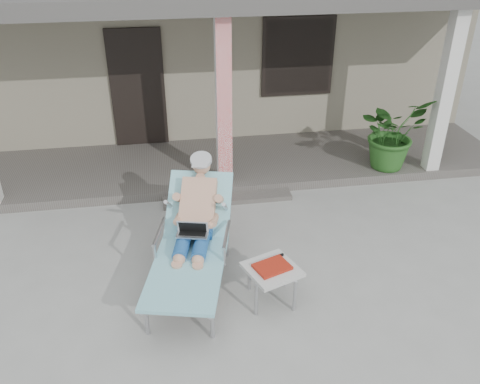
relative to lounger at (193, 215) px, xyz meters
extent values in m
plane|color=#9E9E99|center=(0.64, -0.12, -0.86)|extent=(60.00, 60.00, 0.00)
cube|color=gray|center=(0.64, 6.38, 0.64)|extent=(10.00, 5.00, 3.00)
cube|color=black|center=(-0.66, 3.85, 0.34)|extent=(0.95, 0.06, 2.10)
cube|color=black|center=(2.24, 3.85, 0.79)|extent=(1.20, 0.06, 1.30)
cube|color=black|center=(2.24, 3.84, 0.79)|extent=(1.32, 0.05, 1.42)
cube|color=#605B56|center=(0.64, 2.88, -0.78)|extent=(10.00, 2.00, 0.15)
cube|color=red|center=(0.64, 2.03, 0.60)|extent=(0.22, 0.22, 2.61)
cube|color=silver|center=(4.14, 2.03, 0.60)|extent=(0.22, 0.22, 2.61)
cube|color=#605B56|center=(0.64, 1.73, -0.82)|extent=(2.00, 0.30, 0.07)
cylinder|color=#B7B7BC|center=(-0.59, -0.94, -0.65)|extent=(0.05, 0.05, 0.41)
cylinder|color=#B7B7BC|center=(0.09, -1.11, -0.65)|extent=(0.05, 0.05, 0.41)
cylinder|color=#B7B7BC|center=(-0.24, 0.49, -0.65)|extent=(0.05, 0.05, 0.41)
cylinder|color=#B7B7BC|center=(0.44, 0.32, -0.65)|extent=(0.05, 0.05, 0.41)
cube|color=#B7B7BC|center=(-0.13, -0.51, -0.43)|extent=(1.00, 1.48, 0.03)
cube|color=#8ECFDB|center=(-0.13, -0.51, -0.40)|extent=(1.11, 1.55, 0.04)
cube|color=#B7B7BC|center=(0.11, 0.45, -0.17)|extent=(0.83, 0.79, 0.55)
cube|color=#8ECFDB|center=(0.11, 0.45, -0.13)|extent=(0.95, 0.90, 0.62)
cylinder|color=#B6B5B8|center=(0.19, 0.76, 0.36)|extent=(0.33, 0.33, 0.14)
cube|color=silver|center=(-0.01, -0.04, -0.21)|extent=(0.42, 0.34, 0.26)
cube|color=beige|center=(0.83, -0.62, -0.42)|extent=(0.71, 0.71, 0.04)
cylinder|color=#B7B7BC|center=(0.61, -0.84, -0.65)|extent=(0.04, 0.04, 0.42)
cylinder|color=#B7B7BC|center=(1.05, -0.84, -0.65)|extent=(0.04, 0.04, 0.42)
cylinder|color=#B7B7BC|center=(0.61, -0.40, -0.65)|extent=(0.04, 0.04, 0.42)
cylinder|color=#B7B7BC|center=(1.05, -0.40, -0.65)|extent=(0.04, 0.04, 0.42)
cube|color=#A32011|center=(0.83, -0.62, -0.38)|extent=(0.46, 0.40, 0.03)
cube|color=black|center=(0.83, -0.48, -0.38)|extent=(0.37, 0.16, 0.04)
imported|color=#26591E|center=(3.46, 2.22, -0.10)|extent=(1.35, 1.26, 1.22)
camera|label=1|loc=(-0.25, -5.07, 3.15)|focal=38.00mm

